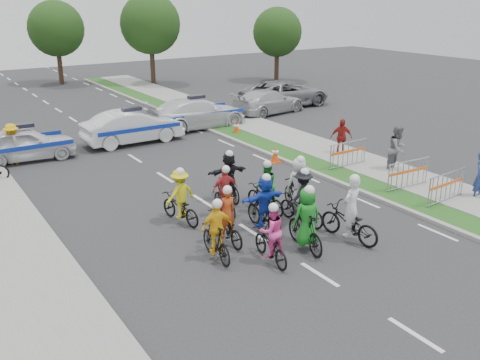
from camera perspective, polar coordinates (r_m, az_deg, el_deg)
ground at (r=13.84m, az=8.48°, el=-9.96°), size 90.00×90.00×0.00m
curb_right at (r=20.36m, az=10.08°, el=-0.10°), size 0.20×60.00×0.12m
grass_strip at (r=20.82m, az=11.50°, el=0.23°), size 1.20×60.00×0.11m
sidewalk_right at (r=22.07m, az=14.87°, el=1.08°), size 2.40×60.00×0.13m
sidewalk_left at (r=15.51m, az=-23.65°, el=-7.84°), size 3.00×60.00×0.13m
rider_0 at (r=15.52m, az=11.60°, el=-4.07°), size 0.99×2.06×2.02m
rider_1 at (r=14.74m, az=7.05°, el=-4.75°), size 0.87×1.88×1.91m
rider_2 at (r=14.05m, az=3.31°, el=-6.37°), size 0.76×1.71×1.69m
rider_3 at (r=14.16m, az=-2.54°, el=-5.96°), size 0.91×1.69×1.74m
rider_4 at (r=16.39m, az=6.61°, el=-2.35°), size 1.08×1.85×1.82m
rider_5 at (r=15.83m, az=2.63°, el=-2.82°), size 1.43×1.72×1.80m
rider_6 at (r=15.10m, az=-1.50°, el=-4.67°), size 0.63×1.72×1.75m
rider_7 at (r=17.24m, az=6.19°, el=-1.09°), size 0.89×1.89×1.92m
rider_8 at (r=17.16m, az=2.73°, el=-1.37°), size 0.79×1.79×1.78m
rider_9 at (r=16.89m, az=-1.63°, el=-1.72°), size 0.89×1.66×1.70m
rider_10 at (r=16.46m, az=-6.41°, el=-2.26°), size 1.08×1.85×1.80m
rider_11 at (r=18.12m, az=-1.24°, el=0.10°), size 1.46×1.74×1.79m
police_car_0 at (r=24.36m, az=-21.97°, el=3.59°), size 4.30×2.10×1.41m
police_car_1 at (r=25.77m, az=-11.37°, el=5.57°), size 4.72×1.72×1.55m
police_car_2 at (r=28.30m, az=-4.63°, el=7.12°), size 5.42×2.23×1.57m
civilian_sedan at (r=31.83m, az=3.05°, el=8.35°), size 5.05×2.71×1.39m
civilian_suv at (r=33.98m, az=4.86°, el=9.20°), size 5.83×2.71×1.62m
spectator_1 at (r=21.87m, az=16.46°, el=3.19°), size 1.06×0.91×1.90m
spectator_2 at (r=23.67m, az=10.74°, el=4.50°), size 1.02×0.81×1.62m
marshal_hiviz at (r=23.98m, az=-23.08°, el=3.57°), size 1.27×1.13×1.70m
barrier_0 at (r=19.11m, az=21.13°, el=-0.85°), size 2.03×0.63×1.12m
barrier_1 at (r=20.02m, az=17.47°, el=0.46°), size 2.02×0.60×1.12m
barrier_2 at (r=21.96m, az=11.44°, el=2.62°), size 2.01×0.53×1.12m
cone_0 at (r=22.45m, az=3.77°, el=2.75°), size 0.40×0.40×0.70m
cone_1 at (r=26.91m, az=-0.37°, el=5.58°), size 0.40×0.40×0.70m
tree_1 at (r=42.60m, az=-9.54°, el=16.09°), size 4.55×4.55×6.82m
tree_2 at (r=43.74m, az=4.01°, el=15.45°), size 3.85×3.85×5.77m
tree_4 at (r=44.42m, az=-19.03°, el=15.01°), size 4.20×4.20×6.30m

